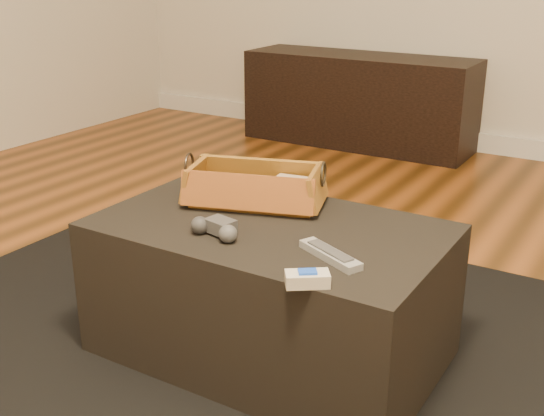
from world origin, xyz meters
The scene contains 11 objects.
floor centered at (0.00, 0.00, -0.01)m, with size 5.00×5.50×0.01m, color brown.
baseboard centered at (0.00, 2.73, 0.06)m, with size 5.00×0.04×0.12m, color white.
media_cabinet centered at (-0.65, 2.51, 0.29)m, with size 1.46×0.45×0.58m, color black.
area_rug centered at (0.18, 0.01, 0.01)m, with size 2.60×2.00×0.01m, color black.
ottoman centered at (0.18, 0.06, 0.22)m, with size 1.00×0.60×0.42m, color black.
tv_remote centered at (0.03, 0.17, 0.46)m, with size 0.23×0.05×0.02m, color black.
cloth_bundle centered at (0.15, 0.25, 0.48)m, with size 0.12×0.08×0.06m, color tan.
wicker_basket centered at (0.05, 0.19, 0.48)m, with size 0.47×0.34×0.15m.
game_controller centered at (0.10, -0.09, 0.46)m, with size 0.16×0.10×0.05m.
silver_remote centered at (0.44, -0.06, 0.44)m, with size 0.21×0.13×0.02m.
cream_gadget centered at (0.46, -0.22, 0.45)m, with size 0.11×0.10×0.04m.
Camera 1 is at (1.13, -1.49, 1.16)m, focal length 45.00 mm.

